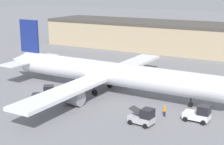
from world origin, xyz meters
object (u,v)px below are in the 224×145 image
airplane (107,73)px  pushback_tug (199,114)px  baggage_tug (45,94)px  ground_crew_worker (165,110)px  belt_loader_truck (143,117)px

airplane → pushback_tug: (16.76, -5.09, -2.18)m
airplane → baggage_tug: 10.60m
ground_crew_worker → baggage_tug: bearing=-157.8°
airplane → belt_loader_truck: size_ratio=13.29×
airplane → belt_loader_truck: airplane is taller
ground_crew_worker → baggage_tug: size_ratio=0.45×
airplane → pushback_tug: 17.66m
baggage_tug → pushback_tug: 22.88m
ground_crew_worker → belt_loader_truck: (-1.35, -4.02, 0.18)m
baggage_tug → airplane: bearing=21.6°
airplane → pushback_tug: bearing=-15.9°
belt_loader_truck → pushback_tug: pushback_tug is taller
pushback_tug → baggage_tug: bearing=-169.6°
baggage_tug → belt_loader_truck: baggage_tug is taller
baggage_tug → pushback_tug: size_ratio=1.05×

